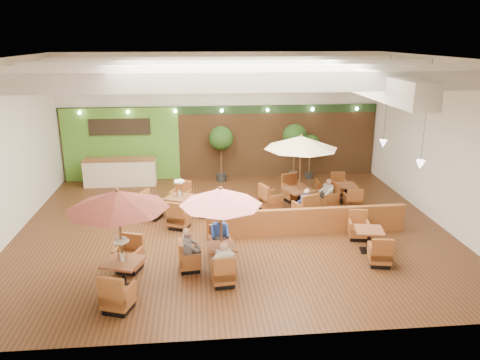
{
  "coord_description": "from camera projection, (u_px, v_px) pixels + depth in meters",
  "views": [
    {
      "loc": [
        -1.11,
        -14.45,
        6.13
      ],
      "look_at": [
        0.3,
        0.5,
        1.5
      ],
      "focal_mm": 35.0,
      "sensor_mm": 36.0,
      "label": 1
    }
  ],
  "objects": [
    {
      "name": "table_3",
      "position": [
        180.0,
        206.0,
        16.41
      ],
      "size": [
        2.8,
        2.8,
        1.55
      ],
      "rotation": [
        0.0,
        0.0,
        -0.41
      ],
      "color": "brown",
      "rests_on": "ground"
    },
    {
      "name": "table_1",
      "position": [
        219.0,
        210.0,
        12.35
      ],
      "size": [
        2.28,
        2.36,
        2.39
      ],
      "rotation": [
        0.0,
        0.0,
        0.1
      ],
      "color": "brown",
      "rests_on": "ground"
    },
    {
      "name": "booth_divider",
      "position": [
        307.0,
        222.0,
        14.96
      ],
      "size": [
        6.47,
        0.36,
        0.9
      ],
      "primitive_type": "cube",
      "rotation": [
        0.0,
        0.0,
        0.03
      ],
      "color": "brown",
      "rests_on": "ground"
    },
    {
      "name": "room",
      "position": [
        236.0,
        114.0,
        15.76
      ],
      "size": [
        14.04,
        14.0,
        5.52
      ],
      "color": "#381E0F",
      "rests_on": "ground"
    },
    {
      "name": "table_5",
      "position": [
        339.0,
        194.0,
        17.95
      ],
      "size": [
        1.59,
        2.36,
        0.88
      ],
      "rotation": [
        0.0,
        0.0,
        -0.05
      ],
      "color": "brown",
      "rests_on": "ground"
    },
    {
      "name": "topiary_2",
      "position": [
        310.0,
        146.0,
        20.6
      ],
      "size": [
        0.86,
        0.86,
        2.0
      ],
      "color": "black",
      "rests_on": "ground"
    },
    {
      "name": "topiary_1",
      "position": [
        295.0,
        138.0,
        20.44
      ],
      "size": [
        1.07,
        1.07,
        2.48
      ],
      "color": "black",
      "rests_on": "ground"
    },
    {
      "name": "table_4",
      "position": [
        368.0,
        241.0,
        13.83
      ],
      "size": [
        0.94,
        2.47,
        0.89
      ],
      "rotation": [
        0.0,
        0.0,
        -0.19
      ],
      "color": "brown",
      "rests_on": "ground"
    },
    {
      "name": "diner_1",
      "position": [
        220.0,
        232.0,
        13.48
      ],
      "size": [
        0.37,
        0.3,
        0.74
      ],
      "rotation": [
        0.0,
        0.0,
        3.2
      ],
      "color": "#2546A2",
      "rests_on": "ground"
    },
    {
      "name": "diner_0",
      "position": [
        223.0,
        259.0,
        11.82
      ],
      "size": [
        0.41,
        0.36,
        0.77
      ],
      "rotation": [
        0.0,
        0.0,
        0.23
      ],
      "color": "silver",
      "rests_on": "ground"
    },
    {
      "name": "diner_3",
      "position": [
        306.0,
        201.0,
        15.99
      ],
      "size": [
        0.41,
        0.4,
        0.73
      ],
      "rotation": [
        0.0,
        0.0,
        0.53
      ],
      "color": "#2546A2",
      "rests_on": "ground"
    },
    {
      "name": "topiary_0",
      "position": [
        221.0,
        141.0,
        20.15
      ],
      "size": [
        1.05,
        1.05,
        2.45
      ],
      "color": "black",
      "rests_on": "ground"
    },
    {
      "name": "service_counter",
      "position": [
        120.0,
        172.0,
        19.94
      ],
      "size": [
        3.0,
        0.75,
        1.18
      ],
      "color": "beige",
      "rests_on": "ground"
    },
    {
      "name": "table_0",
      "position": [
        119.0,
        214.0,
        11.26
      ],
      "size": [
        2.48,
        2.77,
        2.68
      ],
      "rotation": [
        0.0,
        0.0,
        -0.33
      ],
      "color": "brown",
      "rests_on": "ground"
    },
    {
      "name": "table_2",
      "position": [
        300.0,
        160.0,
        16.63
      ],
      "size": [
        2.96,
        2.96,
        2.84
      ],
      "rotation": [
        0.0,
        0.0,
        0.38
      ],
      "color": "brown",
      "rests_on": "ground"
    },
    {
      "name": "diner_4",
      "position": [
        327.0,
        191.0,
        17.07
      ],
      "size": [
        0.35,
        0.39,
        0.71
      ],
      "rotation": [
        0.0,
        0.0,
        1.89
      ],
      "color": "silver",
      "rests_on": "ground"
    },
    {
      "name": "diner_2",
      "position": [
        189.0,
        245.0,
        12.57
      ],
      "size": [
        0.31,
        0.39,
        0.79
      ],
      "rotation": [
        0.0,
        0.0,
        4.75
      ],
      "color": "slate",
      "rests_on": "ground"
    }
  ]
}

